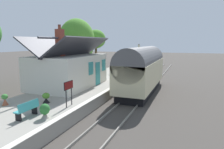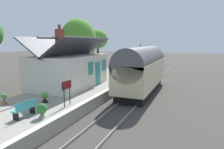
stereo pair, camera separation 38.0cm
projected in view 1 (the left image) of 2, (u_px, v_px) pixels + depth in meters
ground_plane at (132, 92)px, 19.71m from camera, size 160.00×160.00×0.00m
platform at (95, 85)px, 21.00m from camera, size 32.00×5.75×0.81m
platform_edge_coping at (120, 83)px, 19.99m from camera, size 32.00×0.36×0.02m
rail_near at (148, 92)px, 19.13m from camera, size 52.00×0.08×0.14m
rail_far at (133, 91)px, 19.63m from camera, size 52.00×0.08×0.14m
train at (142, 69)px, 19.25m from camera, size 9.97×2.73×4.32m
station_building at (69, 69)px, 18.33m from camera, size 7.64×4.65×5.35m
bench_mid_platform at (127, 68)px, 27.31m from camera, size 1.41×0.47×0.88m
bench_platform_end at (115, 73)px, 23.12m from camera, size 1.41×0.48×0.88m
bench_near_building at (27, 109)px, 10.65m from camera, size 1.41×0.46×0.88m
planter_bench_right at (111, 72)px, 24.97m from camera, size 0.42×0.42×0.69m
planter_bench_left at (46, 98)px, 13.27m from camera, size 0.48×0.48×0.74m
planter_edge_far at (45, 111)px, 10.56m from camera, size 0.52×0.52×0.78m
planter_edge_near at (131, 70)px, 27.22m from camera, size 1.06×0.32×0.56m
planter_corner_building at (120, 67)px, 28.95m from camera, size 0.46×0.46×0.79m
planter_by_door at (5, 100)px, 12.80m from camera, size 0.39×0.39×0.71m
lamp_post_platform at (139, 52)px, 28.20m from camera, size 0.32×0.50×3.71m
station_sign_board at (69, 87)px, 12.47m from camera, size 0.96×0.06×1.57m
tree_far_left at (77, 41)px, 27.86m from camera, size 5.15×4.88×7.93m
tree_behind_building at (96, 39)px, 32.72m from camera, size 3.09×3.19×6.75m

